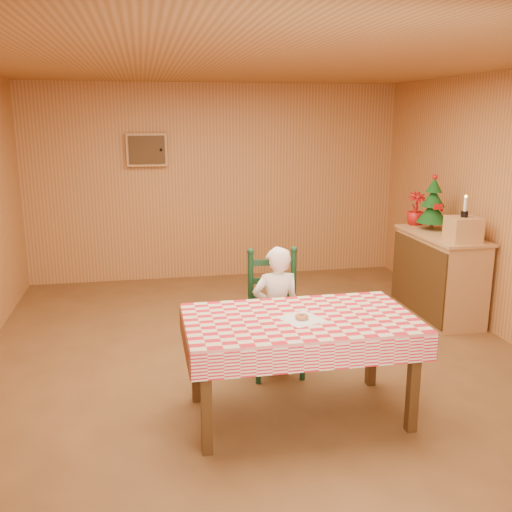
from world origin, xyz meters
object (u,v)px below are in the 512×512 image
Objects in this scene: seated_child at (276,311)px; dining_table at (300,328)px; crate at (463,229)px; ladder_chair at (275,316)px; christmas_tree at (433,205)px; shelf_unit at (438,275)px.

dining_table is at bearing 90.00° from seated_child.
crate is (2.10, 1.44, 0.37)m from dining_table.
seated_child is at bearing -90.00° from ladder_chair.
ladder_chair is at bearing 90.00° from dining_table.
dining_table is 0.74m from seated_child.
christmas_tree is (-0.00, 0.65, 0.16)m from crate.
seated_child is at bearing 90.00° from dining_table.
crate is 0.48× the size of christmas_tree.
ladder_chair is 2.35m from shelf_unit.
christmas_tree is (2.10, 1.30, 0.71)m from ladder_chair.
shelf_unit is at bearing 41.28° from dining_table.
christmas_tree is (2.10, 1.36, 0.65)m from seated_child.
seated_child is (-0.00, 0.73, -0.13)m from dining_table.
seated_child reaches higher than shelf_unit.
ladder_chair is at bearing -162.76° from crate.
ladder_chair is 3.60× the size of crate.
christmas_tree is at bearing 31.76° from ladder_chair.
christmas_tree is at bearing -147.13° from seated_child.
shelf_unit is at bearing 26.68° from ladder_chair.
dining_table is at bearing -138.72° from shelf_unit.
seated_child is 2.37m from shelf_unit.
christmas_tree reaches higher than crate.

